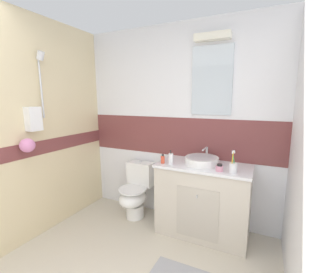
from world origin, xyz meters
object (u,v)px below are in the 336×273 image
toilet (136,192)px  soap_dispenser (171,159)px  toothbrush_cup (233,167)px  hair_gel_jar (219,168)px  perfume_flask_small (163,159)px  sink_basin (202,160)px

toilet → soap_dispenser: 0.83m
toothbrush_cup → hair_gel_jar: size_ratio=2.93×
toilet → perfume_flask_small: (0.48, -0.15, 0.55)m
soap_dispenser → perfume_flask_small: (-0.10, -0.00, -0.01)m
soap_dispenser → toothbrush_cup: bearing=0.4°
toilet → toothbrush_cup: size_ratio=3.23×
toilet → perfume_flask_small: 0.75m
toilet → soap_dispenser: soap_dispenser is taller
sink_basin → hair_gel_jar: 0.29m
soap_dispenser → perfume_flask_small: bearing=-179.9°
toothbrush_cup → soap_dispenser: 0.68m
sink_basin → perfume_flask_small: (-0.42, -0.16, 0.01)m
toothbrush_cup → perfume_flask_small: size_ratio=2.11×
toothbrush_cup → soap_dispenser: bearing=-179.6°
perfume_flask_small → hair_gel_jar: size_ratio=1.39×
toilet → soap_dispenser: size_ratio=4.40×
perfume_flask_small → hair_gel_jar: bearing=-0.2°
toilet → perfume_flask_small: size_ratio=6.83×
sink_basin → soap_dispenser: size_ratio=2.55×
toilet → toothbrush_cup: bearing=-6.6°
toilet → hair_gel_jar: (1.13, -0.15, 0.54)m
toothbrush_cup → hair_gel_jar: toothbrush_cup is taller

